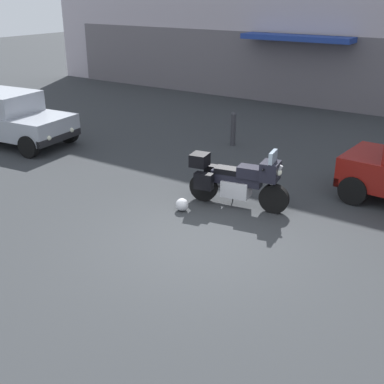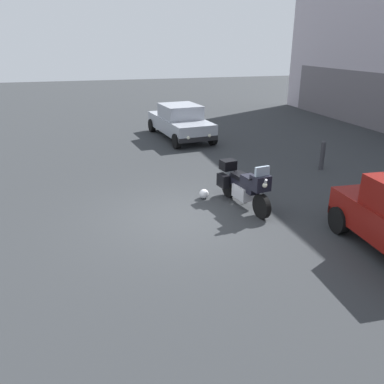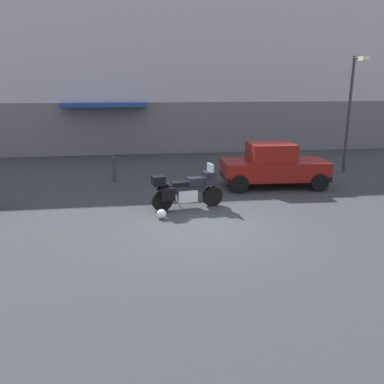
# 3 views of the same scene
# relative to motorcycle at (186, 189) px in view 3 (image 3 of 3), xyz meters

# --- Properties ---
(ground_plane) EXTENTS (80.00, 80.00, 0.00)m
(ground_plane) POSITION_rel_motorcycle_xyz_m (0.27, -1.85, -0.62)
(ground_plane) COLOR #2D3033
(building_facade_rear) EXTENTS (33.44, 3.40, 10.66)m
(building_facade_rear) POSITION_rel_motorcycle_xyz_m (0.27, 11.60, 4.66)
(building_facade_rear) COLOR #B2A8B2
(building_facade_rear) RESTS_ON ground
(motorcycle) EXTENTS (2.25, 0.94, 1.36)m
(motorcycle) POSITION_rel_motorcycle_xyz_m (0.00, 0.00, 0.00)
(motorcycle) COLOR black
(motorcycle) RESTS_ON ground
(helmet) EXTENTS (0.28, 0.28, 0.28)m
(helmet) POSITION_rel_motorcycle_xyz_m (-0.83, -0.87, -0.48)
(helmet) COLOR silver
(helmet) RESTS_ON ground
(car_hatchback_near) EXTENTS (3.95, 1.99, 1.64)m
(car_hatchback_near) POSITION_rel_motorcycle_xyz_m (3.55, 2.24, 0.19)
(car_hatchback_near) COLOR maroon
(car_hatchback_near) RESTS_ON ground
(streetlamp_curbside) EXTENTS (0.28, 0.94, 4.84)m
(streetlamp_curbside) POSITION_rel_motorcycle_xyz_m (7.53, 4.16, 2.32)
(streetlamp_curbside) COLOR #2D2D33
(streetlamp_curbside) RESTS_ON ground
(bollard_curbside) EXTENTS (0.16, 0.16, 1.03)m
(bollard_curbside) POSITION_rel_motorcycle_xyz_m (-2.34, 3.98, -0.08)
(bollard_curbside) COLOR #333338
(bollard_curbside) RESTS_ON ground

